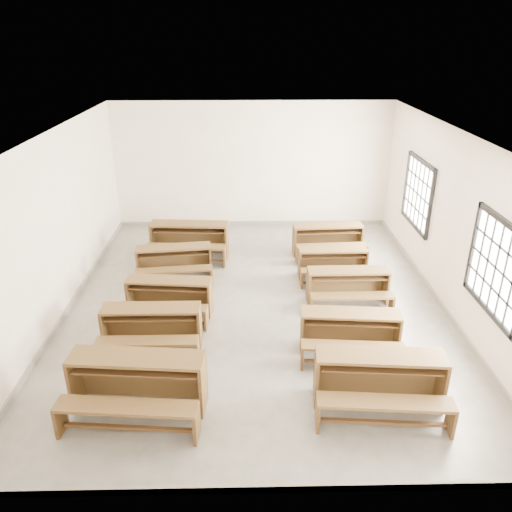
{
  "coord_description": "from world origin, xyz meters",
  "views": [
    {
      "loc": [
        -0.17,
        -8.24,
        4.74
      ],
      "look_at": [
        0.0,
        0.0,
        1.0
      ],
      "focal_mm": 35.0,
      "sensor_mm": 36.0,
      "label": 1
    }
  ],
  "objects_px": {
    "desk_set_1": "(151,325)",
    "desk_set_4": "(189,237)",
    "desk_set_3": "(174,260)",
    "desk_set_5": "(380,377)",
    "desk_set_0": "(137,380)",
    "desk_set_7": "(348,284)",
    "desk_set_8": "(333,262)",
    "desk_set_6": "(350,330)",
    "desk_set_2": "(169,295)",
    "desk_set_9": "(328,238)"
  },
  "relations": [
    {
      "from": "desk_set_4",
      "to": "desk_set_5",
      "type": "relative_size",
      "value": 0.99
    },
    {
      "from": "desk_set_6",
      "to": "desk_set_4",
      "type": "bearing_deg",
      "value": 132.35
    },
    {
      "from": "desk_set_3",
      "to": "desk_set_1",
      "type": "bearing_deg",
      "value": -97.63
    },
    {
      "from": "desk_set_2",
      "to": "desk_set_4",
      "type": "xyz_separation_m",
      "value": [
        0.11,
        2.58,
        0.06
      ]
    },
    {
      "from": "desk_set_4",
      "to": "desk_set_6",
      "type": "xyz_separation_m",
      "value": [
        2.93,
        -3.81,
        -0.05
      ]
    },
    {
      "from": "desk_set_3",
      "to": "desk_set_4",
      "type": "relative_size",
      "value": 0.9
    },
    {
      "from": "desk_set_1",
      "to": "desk_set_8",
      "type": "bearing_deg",
      "value": 36.17
    },
    {
      "from": "desk_set_0",
      "to": "desk_set_2",
      "type": "height_order",
      "value": "desk_set_0"
    },
    {
      "from": "desk_set_0",
      "to": "desk_set_6",
      "type": "relative_size",
      "value": 1.16
    },
    {
      "from": "desk_set_1",
      "to": "desk_set_8",
      "type": "distance_m",
      "value": 4.13
    },
    {
      "from": "desk_set_1",
      "to": "desk_set_4",
      "type": "distance_m",
      "value": 3.62
    },
    {
      "from": "desk_set_2",
      "to": "desk_set_8",
      "type": "height_order",
      "value": "desk_set_2"
    },
    {
      "from": "desk_set_3",
      "to": "desk_set_9",
      "type": "bearing_deg",
      "value": 11.81
    },
    {
      "from": "desk_set_7",
      "to": "desk_set_4",
      "type": "bearing_deg",
      "value": 144.55
    },
    {
      "from": "desk_set_0",
      "to": "desk_set_8",
      "type": "bearing_deg",
      "value": 55.03
    },
    {
      "from": "desk_set_0",
      "to": "desk_set_3",
      "type": "distance_m",
      "value": 3.98
    },
    {
      "from": "desk_set_7",
      "to": "desk_set_0",
      "type": "bearing_deg",
      "value": -140.42
    },
    {
      "from": "desk_set_5",
      "to": "desk_set_8",
      "type": "distance_m",
      "value": 3.89
    },
    {
      "from": "desk_set_4",
      "to": "desk_set_9",
      "type": "bearing_deg",
      "value": 4.23
    },
    {
      "from": "desk_set_2",
      "to": "desk_set_8",
      "type": "distance_m",
      "value": 3.49
    },
    {
      "from": "desk_set_9",
      "to": "desk_set_4",
      "type": "bearing_deg",
      "value": 177.25
    },
    {
      "from": "desk_set_4",
      "to": "desk_set_5",
      "type": "bearing_deg",
      "value": -54.9
    },
    {
      "from": "desk_set_6",
      "to": "desk_set_5",
      "type": "bearing_deg",
      "value": -77.93
    },
    {
      "from": "desk_set_8",
      "to": "desk_set_4",
      "type": "bearing_deg",
      "value": 158.83
    },
    {
      "from": "desk_set_4",
      "to": "desk_set_2",
      "type": "bearing_deg",
      "value": -88.62
    },
    {
      "from": "desk_set_4",
      "to": "desk_set_1",
      "type": "bearing_deg",
      "value": -90.14
    },
    {
      "from": "desk_set_1",
      "to": "desk_set_6",
      "type": "height_order",
      "value": "desk_set_1"
    },
    {
      "from": "desk_set_6",
      "to": "desk_set_7",
      "type": "xyz_separation_m",
      "value": [
        0.27,
        1.58,
        -0.01
      ]
    },
    {
      "from": "desk_set_4",
      "to": "desk_set_6",
      "type": "bearing_deg",
      "value": -48.76
    },
    {
      "from": "desk_set_1",
      "to": "desk_set_9",
      "type": "relative_size",
      "value": 0.98
    },
    {
      "from": "desk_set_0",
      "to": "desk_set_3",
      "type": "xyz_separation_m",
      "value": [
        -0.02,
        3.98,
        -0.07
      ]
    },
    {
      "from": "desk_set_9",
      "to": "desk_set_3",
      "type": "bearing_deg",
      "value": -164.76
    },
    {
      "from": "desk_set_0",
      "to": "desk_set_1",
      "type": "relative_size",
      "value": 1.19
    },
    {
      "from": "desk_set_0",
      "to": "desk_set_4",
      "type": "distance_m",
      "value": 5.08
    },
    {
      "from": "desk_set_7",
      "to": "desk_set_8",
      "type": "distance_m",
      "value": 1.07
    },
    {
      "from": "desk_set_2",
      "to": "desk_set_4",
      "type": "distance_m",
      "value": 2.58
    },
    {
      "from": "desk_set_0",
      "to": "desk_set_4",
      "type": "relative_size",
      "value": 1.04
    },
    {
      "from": "desk_set_2",
      "to": "desk_set_6",
      "type": "distance_m",
      "value": 3.28
    },
    {
      "from": "desk_set_4",
      "to": "desk_set_6",
      "type": "distance_m",
      "value": 4.81
    },
    {
      "from": "desk_set_3",
      "to": "desk_set_6",
      "type": "bearing_deg",
      "value": -47.63
    },
    {
      "from": "desk_set_6",
      "to": "desk_set_9",
      "type": "height_order",
      "value": "desk_set_9"
    },
    {
      "from": "desk_set_3",
      "to": "desk_set_5",
      "type": "bearing_deg",
      "value": -57.0
    },
    {
      "from": "desk_set_3",
      "to": "desk_set_0",
      "type": "bearing_deg",
      "value": -96.4
    },
    {
      "from": "desk_set_5",
      "to": "desk_set_9",
      "type": "height_order",
      "value": "desk_set_5"
    },
    {
      "from": "desk_set_1",
      "to": "desk_set_6",
      "type": "xyz_separation_m",
      "value": [
        3.17,
        -0.2,
        -0.01
      ]
    },
    {
      "from": "desk_set_0",
      "to": "desk_set_6",
      "type": "bearing_deg",
      "value": 27.03
    },
    {
      "from": "desk_set_5",
      "to": "desk_set_9",
      "type": "distance_m",
      "value": 5.09
    },
    {
      "from": "desk_set_7",
      "to": "desk_set_8",
      "type": "relative_size",
      "value": 1.07
    },
    {
      "from": "desk_set_6",
      "to": "desk_set_8",
      "type": "xyz_separation_m",
      "value": [
        0.16,
        2.65,
        -0.04
      ]
    },
    {
      "from": "desk_set_0",
      "to": "desk_set_4",
      "type": "xyz_separation_m",
      "value": [
        0.18,
        5.08,
        -0.02
      ]
    }
  ]
}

